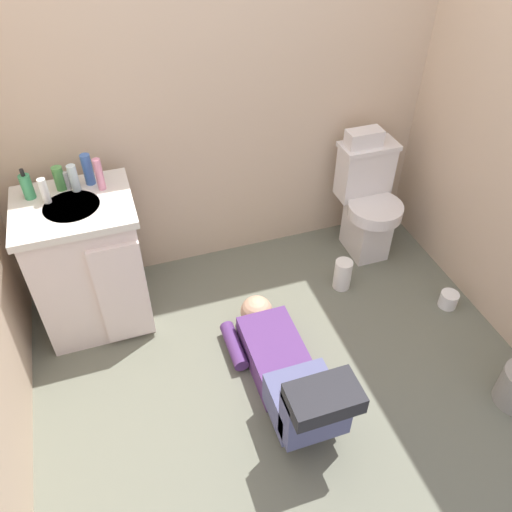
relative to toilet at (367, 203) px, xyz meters
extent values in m
cube|color=#646657|center=(-0.89, -0.70, -0.39)|extent=(3.09, 2.92, 0.04)
cube|color=#CCB194|center=(-0.89, 0.30, 0.83)|extent=(2.75, 0.08, 2.40)
cube|color=silver|center=(0.00, -0.04, -0.18)|extent=(0.22, 0.30, 0.38)
cylinder|color=silver|center=(0.00, -0.10, 0.01)|extent=(0.35, 0.35, 0.08)
cube|color=silver|center=(0.00, 0.09, 0.18)|extent=(0.34, 0.17, 0.34)
cube|color=silver|center=(0.00, 0.09, 0.37)|extent=(0.36, 0.19, 0.03)
cube|color=silver|center=(-1.77, -0.08, 0.02)|extent=(0.56, 0.48, 0.78)
cube|color=silver|center=(-1.77, -0.08, 0.43)|extent=(0.60, 0.52, 0.04)
cylinder|color=silver|center=(-1.77, -0.10, 0.43)|extent=(0.28, 0.28, 0.05)
cube|color=silver|center=(-1.62, -0.34, 0.00)|extent=(0.26, 0.03, 0.66)
cylinder|color=silver|center=(-1.77, 0.06, 0.50)|extent=(0.02, 0.02, 0.10)
cube|color=#512D6B|center=(-0.91, -0.77, -0.28)|extent=(0.29, 0.52, 0.17)
sphere|color=tan|center=(-0.91, -0.44, -0.27)|extent=(0.19, 0.19, 0.19)
cube|color=#4E527B|center=(-0.91, -1.13, -0.19)|extent=(0.31, 0.28, 0.20)
cube|color=#4E527B|center=(-0.91, -1.27, -0.07)|extent=(0.31, 0.12, 0.32)
cube|color=black|center=(-0.91, -1.31, 0.11)|extent=(0.31, 0.19, 0.09)
cylinder|color=#512D6B|center=(-1.10, -0.61, -0.31)|extent=(0.08, 0.30, 0.08)
cube|color=silver|center=(-0.05, 0.09, 0.43)|extent=(0.22, 0.11, 0.10)
cylinder|color=#3A925C|center=(-1.96, 0.04, 0.52)|extent=(0.06, 0.06, 0.13)
cylinder|color=black|center=(-1.96, 0.04, 0.60)|extent=(0.02, 0.02, 0.04)
cylinder|color=white|center=(-1.88, -0.03, 0.52)|extent=(0.04, 0.04, 0.13)
cylinder|color=#4F974B|center=(-1.81, 0.07, 0.52)|extent=(0.05, 0.05, 0.13)
cylinder|color=silver|center=(-1.73, 0.03, 0.52)|extent=(0.05, 0.05, 0.14)
cylinder|color=#3C63B1|center=(-1.66, 0.07, 0.54)|extent=(0.05, 0.05, 0.17)
cylinder|color=pink|center=(-1.61, 0.00, 0.54)|extent=(0.04, 0.04, 0.17)
cylinder|color=white|center=(-0.30, -0.32, -0.26)|extent=(0.11, 0.11, 0.21)
cylinder|color=white|center=(0.25, -0.68, -0.32)|extent=(0.11, 0.11, 0.10)
camera|label=1|loc=(-1.56, -2.37, 1.95)|focal=36.05mm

